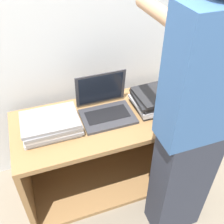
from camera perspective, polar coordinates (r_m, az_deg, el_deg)
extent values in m
plane|color=#756B5B|center=(2.18, 1.93, -19.96)|extent=(12.00, 12.00, 0.00)
cube|color=silver|center=(1.90, -5.18, 18.46)|extent=(8.00, 0.05, 2.40)
cube|color=olive|center=(1.84, -0.92, -1.67)|extent=(1.32, 0.59, 0.04)
cube|color=olive|center=(2.32, -0.75, -13.80)|extent=(1.32, 0.59, 0.04)
cube|color=olive|center=(2.03, -18.69, -12.46)|extent=(0.04, 0.59, 0.61)
cube|color=olive|center=(2.29, 14.63, -4.20)|extent=(0.04, 0.59, 0.61)
cube|color=olive|center=(2.26, -3.10, -3.48)|extent=(1.25, 0.04, 0.61)
cube|color=#333338|center=(1.82, -0.93, -1.01)|extent=(0.36, 0.26, 0.02)
cube|color=black|center=(1.83, -1.04, -0.53)|extent=(0.30, 0.14, 0.00)
cube|color=#333338|center=(1.86, -2.48, 5.15)|extent=(0.36, 0.04, 0.26)
cube|color=black|center=(1.85, -2.44, 5.08)|extent=(0.32, 0.03, 0.23)
cube|color=#B7B7BC|center=(1.78, -13.16, -3.57)|extent=(0.36, 0.26, 0.02)
cube|color=gray|center=(1.76, -12.85, -3.20)|extent=(0.36, 0.26, 0.02)
cube|color=#B7B7BC|center=(1.74, -13.13, -2.70)|extent=(0.37, 0.27, 0.02)
cube|color=gray|center=(1.73, -13.15, -2.23)|extent=(0.37, 0.27, 0.02)
cube|color=gray|center=(1.72, -13.46, -1.62)|extent=(0.37, 0.27, 0.02)
cube|color=#232326|center=(1.96, 10.19, 1.63)|extent=(0.37, 0.27, 0.02)
cube|color=#B7B7BC|center=(1.94, 10.36, 1.97)|extent=(0.37, 0.28, 0.02)
cube|color=#B7B7BC|center=(1.93, 10.00, 2.57)|extent=(0.37, 0.27, 0.02)
cube|color=#232326|center=(1.93, 10.42, 3.14)|extent=(0.36, 0.26, 0.02)
cube|color=#232326|center=(1.90, 10.26, 3.48)|extent=(0.38, 0.28, 0.02)
cube|color=#232326|center=(1.90, 10.62, 4.15)|extent=(0.38, 0.28, 0.02)
cube|color=#2D3342|center=(1.82, 14.53, -14.56)|extent=(0.34, 0.20, 0.88)
cube|color=#38609E|center=(1.29, 20.15, 6.86)|extent=(0.40, 0.20, 0.70)
cylinder|color=tan|center=(1.30, 9.67, 20.95)|extent=(0.07, 0.32, 0.07)
cylinder|color=tan|center=(1.47, 21.58, 21.16)|extent=(0.07, 0.32, 0.07)
cube|color=red|center=(1.84, 11.40, 3.30)|extent=(0.06, 0.02, 0.01)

